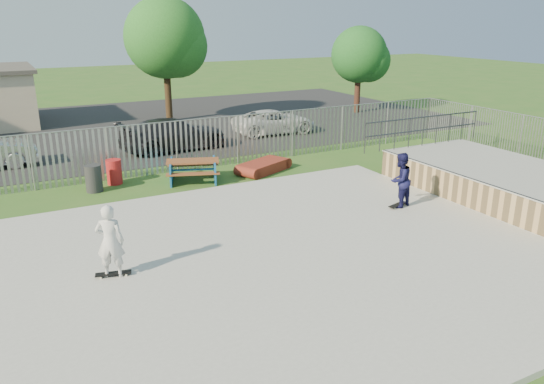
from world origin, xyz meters
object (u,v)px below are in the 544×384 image
picnic_table (193,171)px  skater_navy (400,180)px  car_dark (174,134)px  skater_white (110,241)px  trash_bin_grey (94,178)px  car_white (274,122)px  tree_right (359,55)px  tree_mid (165,38)px  trash_bin_red (114,172)px  funbox (264,167)px

picnic_table → skater_navy: (4.57, -6.02, 0.60)m
car_dark → skater_white: (-5.23, -11.70, 0.28)m
trash_bin_grey → car_dark: (4.38, 4.61, 0.26)m
skater_navy → trash_bin_grey: bearing=-55.4°
car_white → skater_navy: skater_navy is taller
trash_bin_grey → skater_white: bearing=-96.8°
trash_bin_grey → tree_right: bearing=26.6°
trash_bin_grey → car_dark: bearing=46.5°
tree_mid → skater_navy: tree_mid is taller
car_white → trash_bin_grey: bearing=122.6°
trash_bin_grey → trash_bin_red: bearing=35.5°
funbox → trash_bin_red: trash_bin_red is taller
car_white → skater_white: 16.83m
skater_navy → tree_mid: bearing=-101.2°
picnic_table → tree_mid: tree_mid is taller
picnic_table → trash_bin_red: size_ratio=2.57×
skater_navy → skater_white: 8.91m
funbox → trash_bin_red: bearing=144.3°
trash_bin_grey → tree_right: 20.17m
tree_right → skater_navy: size_ratio=3.10×
trash_bin_grey → car_white: car_white is taller
trash_bin_grey → skater_navy: 10.33m
trash_bin_grey → skater_white: 7.16m
tree_right → skater_white: (-18.66, -16.02, -2.57)m
car_white → picnic_table: bearing=135.9°
car_dark → picnic_table: bearing=165.0°
trash_bin_red → car_white: size_ratio=0.21×
funbox → trash_bin_grey: trash_bin_grey is taller
car_white → car_dark: bearing=103.8°
trash_bin_red → tree_mid: tree_mid is taller
funbox → tree_right: bearing=15.1°
car_dark → skater_navy: 11.67m
trash_bin_red → picnic_table: bearing=-21.3°
car_dark → tree_mid: (1.97, 7.04, 3.95)m
picnic_table → tree_right: (14.35, 9.38, 3.17)m
picnic_table → car_white: 9.05m
trash_bin_red → skater_white: 7.87m
trash_bin_grey → funbox: bearing=-4.6°
skater_white → tree_mid: bearing=-87.2°
tree_mid → skater_navy: bearing=-84.7°
funbox → picnic_table: bearing=154.3°
picnic_table → car_white: car_white is taller
picnic_table → tree_mid: bearing=96.4°
trash_bin_red → car_white: car_white is taller
picnic_table → tree_right: 17.44m
trash_bin_grey → tree_mid: tree_mid is taller
skater_white → skater_navy: bearing=-152.2°
funbox → trash_bin_grey: 6.37m
car_white → tree_mid: 8.16m
car_dark → skater_white: skater_white is taller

